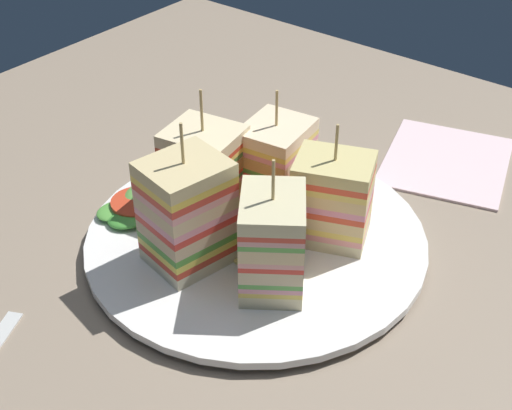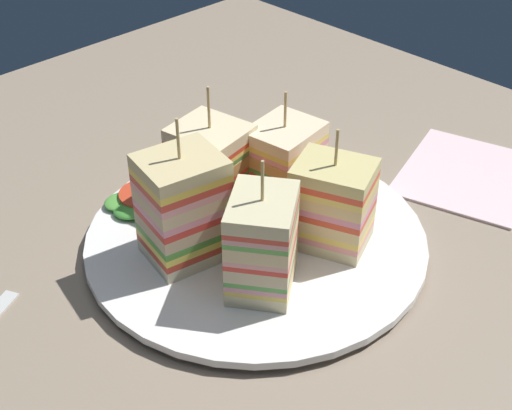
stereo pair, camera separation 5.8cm
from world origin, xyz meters
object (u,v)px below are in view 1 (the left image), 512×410
Objects in this scene: sandwich_wedge_3 at (332,199)px; sandwich_wedge_4 at (275,161)px; plate at (256,239)px; napkin at (446,160)px; sandwich_wedge_1 at (187,213)px; sandwich_wedge_0 at (205,169)px; chip_pile at (256,240)px; sandwich_wedge_2 at (272,242)px.

sandwich_wedge_4 is at bearing -37.20° from sandwich_wedge_3.
napkin is (-6.67, -22.03, -0.49)cm from plate.
sandwich_wedge_3 is (-7.02, -9.37, -0.81)cm from sandwich_wedge_1.
sandwich_wedge_3 is at bearing 67.18° from sandwich_wedge_4.
sandwich_wedge_4 reaches higher than napkin.
napkin is (-12.72, -21.39, -4.69)cm from sandwich_wedge_0.
sandwich_wedge_1 is at bearing -68.47° from sandwich_wedge_0.
chip_pile reaches higher than napkin.
napkin is at bearing 143.74° from sandwich_wedge_4.
sandwich_wedge_2 is 7.64cm from sandwich_wedge_3.
chip_pile is (-1.07, 1.41, 1.27)cm from plate.
sandwich_wedge_0 reaches higher than plate.
napkin is at bearing -39.87° from sandwich_wedge_2.
plate is 2.54× the size of sandwich_wedge_0.
sandwich_wedge_0 is 7.43cm from sandwich_wedge_1.
sandwich_wedge_3 is at bearing 5.85° from sandwich_wedge_0.
sandwich_wedge_1 reaches higher than sandwich_wedge_2.
sandwich_wedge_2 is (-6.82, -1.74, -0.58)cm from sandwich_wedge_1.
plate is 7.85cm from sandwich_wedge_1.
napkin is (-8.86, -27.70, -5.45)cm from sandwich_wedge_1.
chip_pile is at bearing 17.91° from sandwich_wedge_4.
sandwich_wedge_1 reaches higher than sandwich_wedge_0.
sandwich_wedge_4 is at bearing -67.90° from plate.
sandwich_wedge_0 is at bearing -6.26° from sandwich_wedge_3.
sandwich_wedge_2 is at bearing -64.25° from sandwich_wedge_1.
plate is at bearing 14.21° from sandwich_wedge_2.
sandwich_wedge_3 is 1.02× the size of sandwich_wedge_4.
plate is 2.11× the size of napkin.
chip_pile is (3.55, -2.53, -3.10)cm from sandwich_wedge_2.
sandwich_wedge_2 is at bearing 85.50° from napkin.
napkin is at bearing 49.38° from sandwich_wedge_0.
sandwich_wedge_0 reaches higher than napkin.
sandwich_wedge_3 is at bearing -36.87° from sandwich_wedge_2.
chip_pile is (-7.12, 2.04, -2.93)cm from sandwich_wedge_0.
chip_pile is at bearing 31.69° from sandwich_wedge_3.
napkin is (-8.96, -16.40, -4.49)cm from sandwich_wedge_4.
sandwich_wedge_0 is (6.04, -0.63, 4.20)cm from plate.
sandwich_wedge_2 reaches higher than plate.
sandwich_wedge_3 reaches higher than plate.
plate is 7.49cm from sandwich_wedge_2.
sandwich_wedge_3 is 19.00cm from napkin.
plate reaches higher than napkin.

